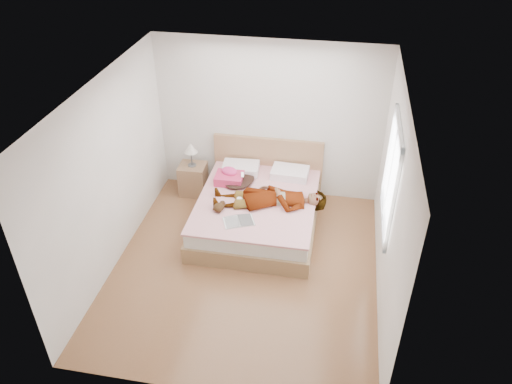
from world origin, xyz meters
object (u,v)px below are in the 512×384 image
Objects in this scene: woman at (270,195)px; towel at (229,177)px; bed at (258,208)px; phone at (243,175)px; nightstand at (193,177)px; coffee_mug at (240,201)px; plush_toy at (219,207)px; magazine at (239,221)px.

woman is 3.85× the size of towel.
bed is at bearing -30.57° from towel.
nightstand is at bearing 148.37° from phone.
plush_toy is (-0.25, -0.23, 0.02)m from coffee_mug.
towel reaches higher than coffee_mug.
towel reaches higher than phone.
nightstand is (-0.71, 0.34, -0.29)m from towel.
phone reaches higher than plush_toy.
bed is 8.39× the size of plush_toy.
towel is 3.63× the size of coffee_mug.
plush_toy reaches higher than coffee_mug.
magazine is (-0.16, -0.68, 0.24)m from bed.
plush_toy is at bearing -137.60° from coffee_mug.
woman is 1.80× the size of nightstand.
phone is 0.23m from towel.
coffee_mug is 0.49× the size of plush_toy.
magazine is (0.36, -0.99, -0.08)m from towel.
coffee_mug is (0.06, -0.51, -0.13)m from phone.
towel is at bearing 162.24° from phone.
towel is (-0.51, 0.30, 0.33)m from bed.
magazine is (-0.36, -0.56, -0.11)m from woman.
towel is 0.77m from plush_toy.
bed reaches higher than coffee_mug.
magazine is at bearing -79.91° from coffee_mug.
coffee_mug is (-0.23, -0.24, 0.28)m from bed.
nightstand is at bearing 128.79° from magazine.
towel reaches higher than magazine.
nightstand is (-1.06, 1.32, -0.21)m from magazine.
nightstand is (-0.92, 0.37, -0.37)m from phone.
magazine is at bearing -91.72° from phone.
coffee_mug is at bearing -134.37° from bed.
coffee_mug is (-0.08, 0.44, 0.04)m from magazine.
woman is 0.46m from coffee_mug.
woman is 6.79× the size of plush_toy.
phone is 0.36× the size of plush_toy.
nightstand is at bearing 138.22° from coffee_mug.
magazine is 2.00× the size of plush_toy.
nightstand reaches higher than magazine.
woman reaches higher than coffee_mug.
magazine is (0.14, -0.96, -0.16)m from phone.
plush_toy is 1.36m from nightstand.
bed is 1.38m from nightstand.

